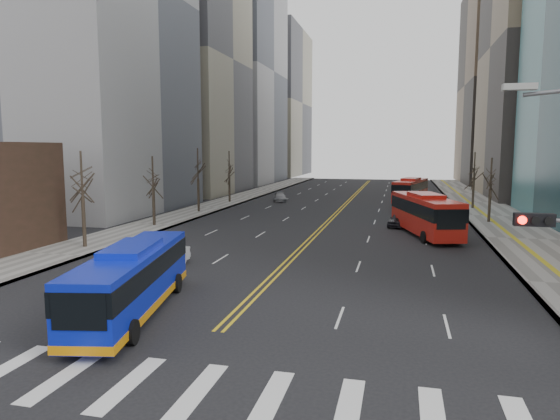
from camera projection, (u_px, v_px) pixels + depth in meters
The scene contains 14 objects.
ground at pixel (162, 388), 15.82m from camera, with size 220.00×220.00×0.00m, color black.
sidewalk_right at pixel (495, 216), 55.12m from camera, with size 7.00×130.00×0.15m, color slate.
sidewalk_left at pixel (208, 208), 63.07m from camera, with size 5.00×130.00×0.15m, color slate.
crosswalk at pixel (162, 388), 15.82m from camera, with size 26.70×4.00×0.01m.
centerline at pixel (347, 203), 68.86m from camera, with size 0.55×100.00×0.01m.
office_towers at pixel (359, 44), 78.91m from camera, with size 83.00×134.00×58.00m.
street_trees at pixel (254, 175), 50.22m from camera, with size 35.20×47.20×7.60m.
blue_bus at pixel (132, 278), 22.66m from camera, with size 4.48×11.29×3.24m.
red_bus_near at pixel (425, 212), 43.38m from camera, with size 5.91×11.93×3.68m.
red_bus_far at pixel (411, 189), 69.33m from camera, with size 5.12×11.25×3.48m.
car_white at pixel (163, 257), 31.34m from camera, with size 1.60×4.57×1.51m, color white.
car_dark_mid at pixel (400, 220), 48.25m from camera, with size 1.64×4.08×1.39m, color black.
car_silver at pixel (280, 197), 71.10m from camera, with size 1.70×4.18×1.21m, color gray.
car_dark_far at pixel (403, 190), 83.61m from camera, with size 1.81×3.93×1.09m, color black.
Camera 1 is at (7.19, -13.69, 7.57)m, focal length 32.00 mm.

